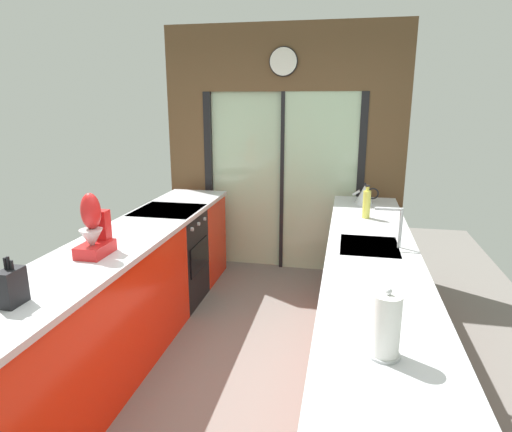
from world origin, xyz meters
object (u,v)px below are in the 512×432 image
(oven_range, at_px, (170,257))
(stand_mixer, at_px, (94,231))
(knife_block, at_px, (12,287))
(soap_bottle, at_px, (367,204))
(kettle, at_px, (364,194))
(paper_towel_roll, at_px, (386,326))

(oven_range, bearing_deg, stand_mixer, -89.16)
(knife_block, distance_m, soap_bottle, 2.74)
(oven_range, bearing_deg, kettle, 20.12)
(stand_mixer, relative_size, kettle, 1.64)
(knife_block, distance_m, paper_towel_roll, 1.78)
(soap_bottle, bearing_deg, oven_range, -177.74)
(soap_bottle, bearing_deg, paper_towel_roll, -90.00)
(knife_block, relative_size, kettle, 0.99)
(stand_mixer, distance_m, paper_towel_roll, 1.97)
(oven_range, distance_m, knife_block, 2.09)
(oven_range, bearing_deg, soap_bottle, 2.26)
(oven_range, xyz_separation_m, stand_mixer, (0.02, -1.26, 0.63))
(knife_block, relative_size, soap_bottle, 0.88)
(oven_range, height_order, soap_bottle, soap_bottle)
(kettle, height_order, soap_bottle, soap_bottle)
(paper_towel_roll, bearing_deg, stand_mixer, 154.34)
(knife_block, xyz_separation_m, soap_bottle, (1.78, 2.09, 0.03))
(soap_bottle, distance_m, paper_towel_roll, 2.19)
(knife_block, xyz_separation_m, kettle, (1.78, 2.68, -0.01))
(oven_range, bearing_deg, knife_block, -89.48)
(kettle, xyz_separation_m, soap_bottle, (-0.00, -0.59, 0.04))
(stand_mixer, bearing_deg, soap_bottle, 36.84)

